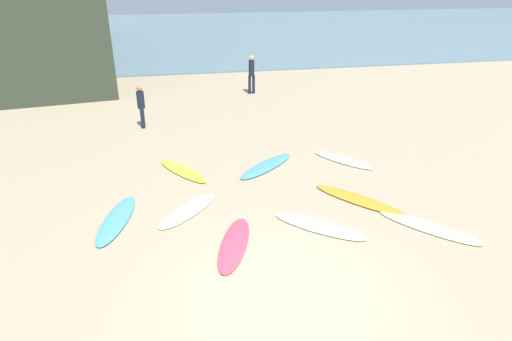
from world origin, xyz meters
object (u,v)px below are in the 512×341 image
Objects in this scene: surfboard_3 at (182,171)px; surfboard_5 at (358,199)px; surfboard_8 at (116,220)px; beachgoer_far at (80,76)px; beachgoer_near at (141,105)px; surfboard_0 at (267,166)px; surfboard_7 at (429,227)px; surfboard_1 at (188,210)px; surfboard_4 at (320,226)px; surfboard_6 at (343,160)px; beachgoer_mid at (252,72)px; surfboard_2 at (234,244)px.

surfboard_5 is at bearing -63.43° from surfboard_3.
surfboard_8 is 1.29× the size of beachgoer_far.
beachgoer_near is 5.92m from beachgoer_far.
surfboard_0 is at bearing 69.11° from beachgoer_far.
surfboard_0 is 5.13m from surfboard_7.
surfboard_1 reaches higher than surfboard_7.
surfboard_3 is 1.40× the size of beachgoer_near.
surfboard_3 is 0.98× the size of surfboard_4.
beachgoer_mid is (-1.22, 8.90, 1.01)m from surfboard_6.
beachgoer_near is (-1.27, 6.92, 0.86)m from surfboard_1.
beachgoer_near is at bearing -89.96° from surfboard_5.
beachgoer_far is at bearing 84.92° from surfboard_7.
beachgoer_mid is at bearing 57.45° from surfboard_7.
beachgoer_near is at bearing 64.22° from beachgoer_far.
surfboard_3 is 7.03m from surfboard_7.
surfboard_1 is 1.28× the size of beachgoer_near.
beachgoer_mid is (3.83, 11.12, 1.01)m from surfboard_1.
surfboard_4 is at bearing -1.77° from surfboard_8.
surfboard_0 reaches higher than surfboard_7.
surfboard_8 is at bearing -2.75° from beachgoer_near.
surfboard_0 is 9.00m from beachgoer_mid.
surfboard_1 is 0.98× the size of surfboard_6.
surfboard_2 reaches higher than surfboard_7.
beachgoer_near is (-1.26, 4.49, 0.85)m from surfboard_3.
beachgoer_mid is (-1.66, 13.06, 1.02)m from surfboard_7.
surfboard_7 is 17.05m from beachgoer_far.
beachgoer_mid is at bearing -125.13° from surfboard_5.
surfboard_6 is 1.17× the size of beachgoer_far.
surfboard_2 is 0.97× the size of surfboard_3.
surfboard_0 is 1.05× the size of surfboard_4.
beachgoer_far reaches higher than surfboard_2.
surfboard_7 is (2.94, -4.21, -0.01)m from surfboard_0.
beachgoer_near is (0.45, 7.04, 0.85)m from surfboard_8.
surfboard_0 is 1.10× the size of surfboard_2.
surfboard_3 reaches higher than surfboard_5.
surfboard_4 is 2.56m from surfboard_7.
beachgoer_far reaches higher than surfboard_5.
surfboard_4 is 1.27× the size of beachgoer_far.
surfboard_1 is at bearing -12.89° from surfboard_6.
surfboard_6 is at bearing 32.51° from surfboard_8.
surfboard_6 is (2.06, 3.62, -0.00)m from surfboard_4.
beachgoer_near reaches higher than surfboard_8.
surfboard_7 is (5.49, -1.93, -0.01)m from surfboard_1.
surfboard_3 is at bearing -70.07° from surfboard_5.
beachgoer_far reaches higher than surfboard_7.
surfboard_4 is at bearing 146.03° from surfboard_0.
surfboard_4 is 1.24× the size of beachgoer_mid.
surfboard_0 is 1.04× the size of surfboard_8.
surfboard_2 is 3.07m from surfboard_8.
surfboard_2 is 3.78m from surfboard_5.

